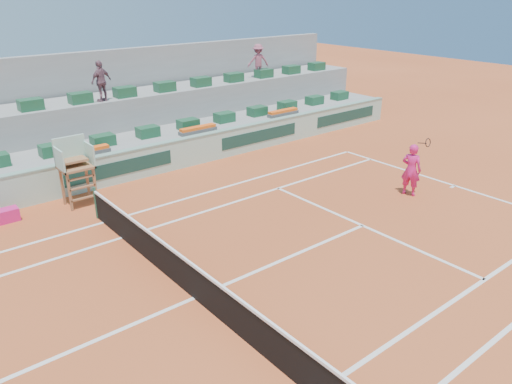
# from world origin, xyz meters

# --- Properties ---
(ground) EXTENTS (90.00, 90.00, 0.00)m
(ground) POSITION_xyz_m (0.00, 0.00, 0.00)
(ground) COLOR #A94620
(ground) RESTS_ON ground
(seating_tier_lower) EXTENTS (36.00, 4.00, 1.20)m
(seating_tier_lower) POSITION_xyz_m (0.00, 10.70, 0.60)
(seating_tier_lower) COLOR gray
(seating_tier_lower) RESTS_ON ground
(seating_tier_upper) EXTENTS (36.00, 2.40, 2.60)m
(seating_tier_upper) POSITION_xyz_m (0.00, 12.30, 1.30)
(seating_tier_upper) COLOR gray
(seating_tier_upper) RESTS_ON ground
(stadium_back_wall) EXTENTS (36.00, 0.40, 4.40)m
(stadium_back_wall) POSITION_xyz_m (0.00, 13.90, 2.20)
(stadium_back_wall) COLOR gray
(stadium_back_wall) RESTS_ON ground
(player_bag) EXTENTS (0.98, 0.44, 0.44)m
(player_bag) POSITION_xyz_m (-2.53, 7.56, 0.22)
(player_bag) COLOR #D91C70
(player_bag) RESTS_ON ground
(spectator_mid) EXTENTS (1.08, 0.71, 1.70)m
(spectator_mid) POSITION_xyz_m (2.88, 11.44, 3.45)
(spectator_mid) COLOR #7B5260
(spectator_mid) RESTS_ON seating_tier_upper
(spectator_right) EXTENTS (1.29, 1.05, 1.74)m
(spectator_right) POSITION_xyz_m (11.74, 11.86, 3.47)
(spectator_right) COLOR #92495C
(spectator_right) RESTS_ON seating_tier_upper
(court_lines) EXTENTS (23.89, 11.09, 0.01)m
(court_lines) POSITION_xyz_m (0.00, 0.00, 0.01)
(court_lines) COLOR silver
(court_lines) RESTS_ON ground
(tennis_net) EXTENTS (0.10, 11.97, 1.10)m
(tennis_net) POSITION_xyz_m (0.00, 0.00, 0.53)
(tennis_net) COLOR black
(tennis_net) RESTS_ON ground
(advertising_hoarding) EXTENTS (36.00, 0.34, 1.26)m
(advertising_hoarding) POSITION_xyz_m (0.02, 8.50, 0.63)
(advertising_hoarding) COLOR #A0CAB6
(advertising_hoarding) RESTS_ON ground
(umpire_chair) EXTENTS (1.10, 0.90, 2.40)m
(umpire_chair) POSITION_xyz_m (0.00, 7.50, 1.54)
(umpire_chair) COLOR brown
(umpire_chair) RESTS_ON ground
(seat_row_lower) EXTENTS (32.90, 0.60, 0.44)m
(seat_row_lower) POSITION_xyz_m (0.00, 9.80, 1.42)
(seat_row_lower) COLOR #1A4E2F
(seat_row_lower) RESTS_ON seating_tier_lower
(seat_row_upper) EXTENTS (32.90, 0.60, 0.44)m
(seat_row_upper) POSITION_xyz_m (0.00, 11.70, 2.82)
(seat_row_upper) COLOR #1A4E2F
(seat_row_upper) RESTS_ON seating_tier_upper
(flower_planters) EXTENTS (26.80, 0.36, 0.28)m
(flower_planters) POSITION_xyz_m (-1.50, 9.00, 1.33)
(flower_planters) COLOR #535353
(flower_planters) RESTS_ON seating_tier_lower
(tennis_player) EXTENTS (0.65, 0.97, 2.28)m
(tennis_player) POSITION_xyz_m (9.76, 0.63, 0.98)
(tennis_player) COLOR #D91C70
(tennis_player) RESTS_ON ground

